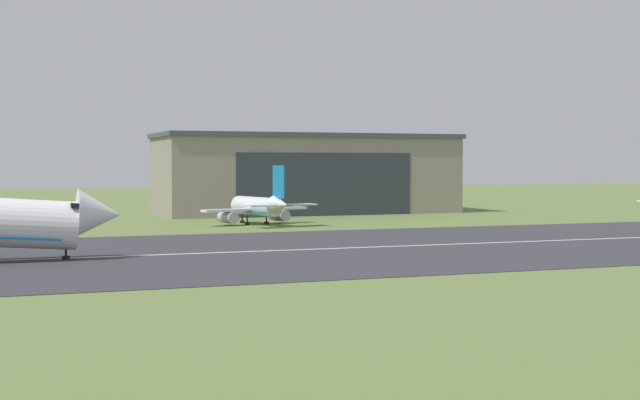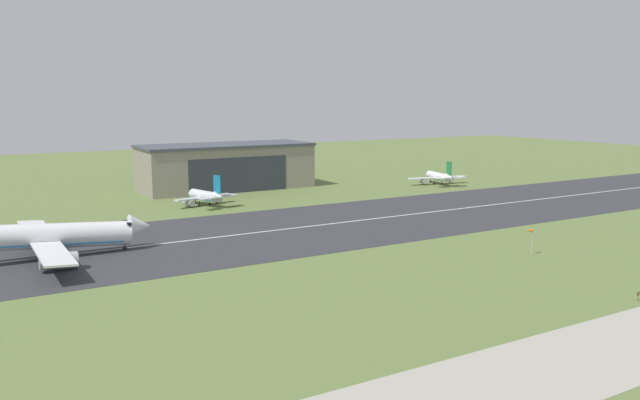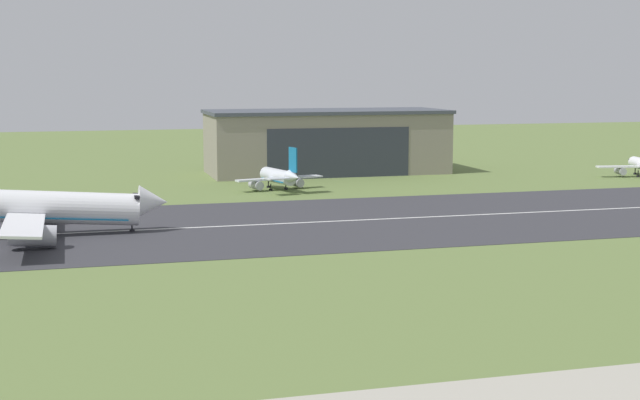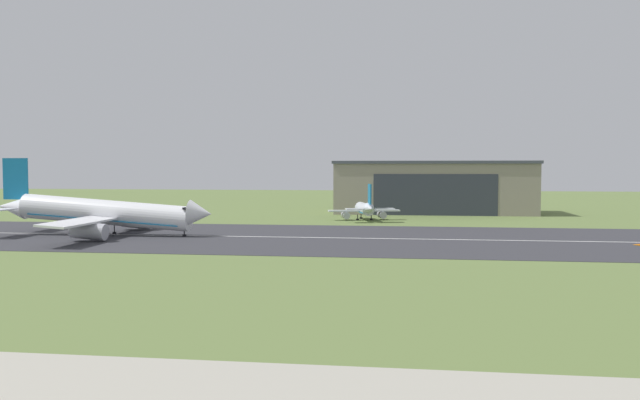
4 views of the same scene
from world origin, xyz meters
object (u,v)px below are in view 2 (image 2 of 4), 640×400
airplane_landing (37,237)px  windsock_pole (529,232)px  airplane_parked_west (204,196)px  runway_sign (640,294)px  airplane_parked_centre (438,177)px

airplane_landing → windsock_pole: 103.17m
airplane_parked_west → runway_sign: size_ratio=14.24×
airplane_landing → airplane_parked_centre: (148.30, 46.44, -1.71)m
airplane_landing → windsock_pole: bearing=-28.2°
airplane_parked_west → runway_sign: airplane_parked_west is taller
airplane_landing → airplane_parked_centre: size_ratio=1.95×
runway_sign → airplane_parked_centre: bearing=62.6°
airplane_parked_centre → windsock_pole: airplane_parked_centre is taller
airplane_landing → airplane_parked_west: bearing=41.0°
windsock_pole → runway_sign: 31.50m
windsock_pole → airplane_landing: bearing=151.8°
airplane_landing → windsock_pole: size_ratio=8.43×
airplane_landing → airplane_parked_centre: 155.40m
airplane_landing → runway_sign: size_ratio=34.57×
airplane_parked_centre → runway_sign: (-65.04, -125.49, -2.04)m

